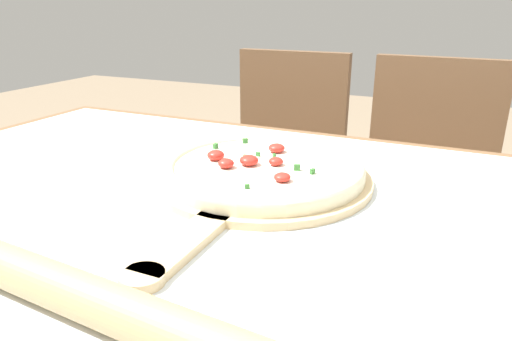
% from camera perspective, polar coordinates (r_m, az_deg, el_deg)
% --- Properties ---
extents(dining_table, '(1.43, 0.90, 0.77)m').
position_cam_1_polar(dining_table, '(0.75, -3.56, -11.64)').
color(dining_table, brown).
rests_on(dining_table, ground_plane).
extents(towel_cloth, '(1.35, 0.82, 0.00)m').
position_cam_1_polar(towel_cloth, '(0.69, -3.75, -3.98)').
color(towel_cloth, silver).
rests_on(towel_cloth, dining_table).
extents(pizza_peel, '(0.36, 0.53, 0.01)m').
position_cam_1_polar(pizza_peel, '(0.75, 0.35, -1.46)').
color(pizza_peel, '#D6B784').
rests_on(pizza_peel, towel_cloth).
extents(pizza, '(0.33, 0.33, 0.04)m').
position_cam_1_polar(pizza, '(0.76, 0.91, 0.36)').
color(pizza, beige).
rests_on(pizza, pizza_peel).
extents(rolling_pin, '(0.46, 0.07, 0.04)m').
position_cam_1_polar(rolling_pin, '(0.45, -18.17, -15.79)').
color(rolling_pin, tan).
rests_on(rolling_pin, towel_cloth).
extents(chair_left, '(0.40, 0.40, 0.91)m').
position_cam_1_polar(chair_left, '(1.55, 3.20, 0.30)').
color(chair_left, brown).
rests_on(chair_left, ground_plane).
extents(chair_right, '(0.42, 0.42, 0.91)m').
position_cam_1_polar(chair_right, '(1.46, 20.13, -2.21)').
color(chair_right, brown).
rests_on(chair_right, ground_plane).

